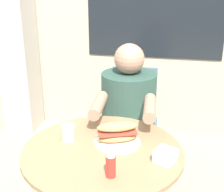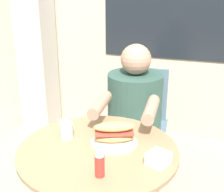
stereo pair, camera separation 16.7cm
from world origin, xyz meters
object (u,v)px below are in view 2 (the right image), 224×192
(cafe_table, at_px, (99,181))
(drink_cup, at_px, (67,131))
(seated_diner, at_px, (133,138))
(condiment_bottle, at_px, (100,164))
(sandwich_on_plate, at_px, (114,134))
(diner_chair, at_px, (143,114))

(cafe_table, bearing_deg, drink_cup, 164.43)
(seated_diner, distance_m, condiment_bottle, 0.86)
(condiment_bottle, bearing_deg, seated_diner, 94.02)
(sandwich_on_plate, bearing_deg, diner_chair, 92.49)
(condiment_bottle, bearing_deg, diner_chair, 93.27)
(cafe_table, bearing_deg, seated_diner, 87.12)
(cafe_table, height_order, condiment_bottle, condiment_bottle)
(cafe_table, xyz_separation_m, condiment_bottle, (0.09, -0.21, 0.25))
(drink_cup, xyz_separation_m, condiment_bottle, (0.28, -0.27, 0.02))
(cafe_table, relative_size, seated_diner, 0.70)
(diner_chair, relative_size, sandwich_on_plate, 3.65)
(cafe_table, distance_m, drink_cup, 0.31)
(seated_diner, height_order, sandwich_on_plate, seated_diner)
(diner_chair, xyz_separation_m, sandwich_on_plate, (0.04, -0.86, 0.26))
(drink_cup, bearing_deg, cafe_table, -15.57)
(cafe_table, distance_m, sandwich_on_plate, 0.26)
(sandwich_on_plate, height_order, condiment_bottle, condiment_bottle)
(cafe_table, bearing_deg, condiment_bottle, -67.72)
(seated_diner, bearing_deg, diner_chair, -92.62)
(diner_chair, distance_m, sandwich_on_plate, 0.90)
(diner_chair, bearing_deg, cafe_table, 84.59)
(seated_diner, relative_size, condiment_bottle, 8.99)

